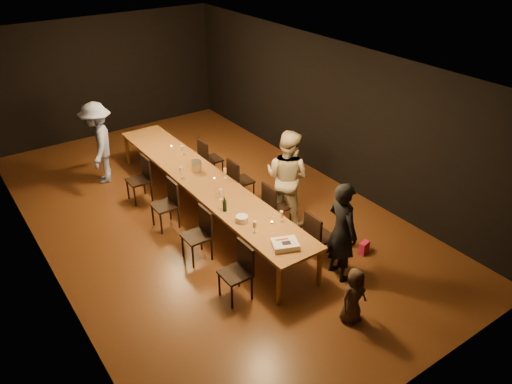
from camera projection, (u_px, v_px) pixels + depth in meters
ground at (206, 212)px, 9.86m from camera, size 10.00×10.00×0.00m
room_shell at (200, 113)px, 8.82m from camera, size 6.04×10.04×3.02m
table at (204, 181)px, 9.51m from camera, size 0.90×6.00×0.75m
chair_right_0 at (320, 236)px, 8.34m from camera, size 0.42×0.42×0.93m
chair_right_1 at (277, 205)px, 9.19m from camera, size 0.42×0.42×0.93m
chair_right_2 at (241, 180)px, 10.05m from camera, size 0.42×0.42×0.93m
chair_right_3 at (211, 159)px, 10.90m from camera, size 0.42×0.42×0.93m
chair_left_0 at (235, 273)px, 7.50m from camera, size 0.42×0.42×0.93m
chair_left_1 at (196, 236)px, 8.35m from camera, size 0.42×0.42×0.93m
chair_left_2 at (165, 205)px, 9.20m from camera, size 0.42×0.42×0.93m
chair_left_3 at (138, 180)px, 10.05m from camera, size 0.42×0.42×0.93m
woman_birthday at (342, 231)px, 7.78m from camera, size 0.46×0.65×1.71m
woman_tan at (287, 177)px, 9.19m from camera, size 0.98×1.09×1.84m
man_blue at (99, 143)px, 10.58m from camera, size 1.07×1.32×1.78m
child at (354, 295)px, 7.09m from camera, size 0.45×0.30×0.90m
gift_bag_red at (364, 248)px, 8.65m from camera, size 0.21×0.15×0.23m
gift_bag_blue at (341, 240)px, 8.78m from camera, size 0.29×0.25×0.31m
birthday_cake at (285, 244)px, 7.58m from camera, size 0.48×0.44×0.09m
plate_stack at (242, 219)px, 8.16m from camera, size 0.24×0.24×0.11m
champagne_bottle at (225, 203)px, 8.42m from camera, size 0.08×0.08×0.30m
ice_bucket at (197, 166)px, 9.71m from camera, size 0.25×0.25×0.22m
wineglass_0 at (255, 227)px, 7.89m from camera, size 0.06×0.06×0.21m
wineglass_1 at (281, 217)px, 8.14m from camera, size 0.06×0.06×0.21m
wineglass_2 at (220, 194)px, 8.78m from camera, size 0.06×0.06×0.21m
wineglass_3 at (225, 173)px, 9.48m from camera, size 0.06×0.06×0.21m
wineglass_4 at (181, 172)px, 9.52m from camera, size 0.06×0.06×0.21m
wineglass_5 at (182, 150)px, 10.36m from camera, size 0.06×0.06×0.21m
tealight_near at (272, 223)px, 8.15m from camera, size 0.05×0.05×0.03m
tealight_mid at (214, 179)px, 9.46m from camera, size 0.05×0.05×0.03m
tealight_far at (171, 147)px, 10.73m from camera, size 0.05×0.05×0.03m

